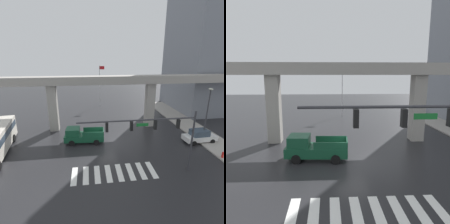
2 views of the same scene
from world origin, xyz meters
The scene contains 11 objects.
ground_plane centered at (0.00, 0.00, 0.00)m, with size 120.00×120.00×0.00m, color #232326.
crosswalk_stripes centered at (0.00, -6.43, 0.01)m, with size 8.25×2.80×0.01m.
elevated_overpass centered at (0.00, 5.52, 6.96)m, with size 49.38×2.13×8.20m.
office_building centered at (21.92, 14.46, 18.05)m, with size 11.77×14.75×36.11m, color gray.
sidewalk_east centered at (14.03, 2.00, 0.07)m, with size 4.00×36.00×0.15m, color #9E9991.
pickup_truck centered at (-3.23, 0.63, 0.99)m, with size 5.20×2.30×2.08m.
sedan_white centered at (12.27, -1.27, 0.85)m, with size 4.39×2.15×1.72m.
traffic_signal_mast centered at (3.83, -6.91, 4.68)m, with size 10.89×0.32×6.20m.
street_lamp_near_corner centered at (12.83, -1.28, 4.56)m, with size 0.44×0.70×7.24m.
fire_hydrant centered at (12.43, -5.50, 0.43)m, with size 0.24×0.24×0.85m.
flagpole centered at (0.56, 19.44, 5.31)m, with size 1.16×0.12×9.07m.
Camera 1 is at (-2.20, -21.33, 10.99)m, focal length 28.70 mm.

